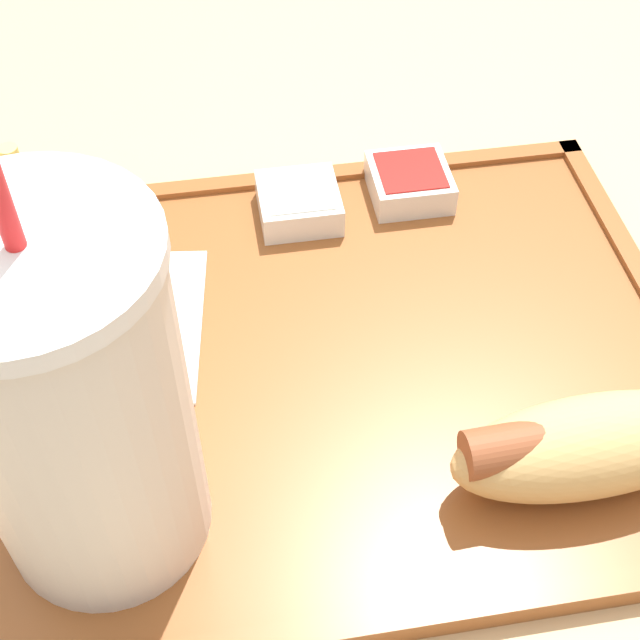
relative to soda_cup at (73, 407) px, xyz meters
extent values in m
cube|color=tan|center=(-0.14, -0.11, -0.48)|extent=(1.33, 0.96, 0.77)
cube|color=brown|center=(-0.11, -0.08, -0.09)|extent=(0.40, 0.31, 0.01)
cube|color=brown|center=(-0.11, -0.23, -0.09)|extent=(0.40, 0.01, 0.00)
cube|color=brown|center=(-0.11, 0.07, -0.09)|extent=(0.40, 0.01, 0.00)
cube|color=white|center=(0.01, -0.12, -0.09)|extent=(0.14, 0.13, 0.00)
cylinder|color=silver|center=(0.00, 0.00, 0.00)|extent=(0.09, 0.09, 0.17)
cylinder|color=white|center=(0.00, 0.00, 0.08)|extent=(0.10, 0.10, 0.01)
cylinder|color=red|center=(0.00, 0.00, 0.10)|extent=(0.01, 0.01, 0.03)
ellipsoid|color=tan|center=(-0.22, 0.01, -0.06)|extent=(0.14, 0.05, 0.05)
cylinder|color=brown|center=(-0.22, 0.01, -0.05)|extent=(0.12, 0.03, 0.02)
cube|color=silver|center=(0.02, -0.12, -0.06)|extent=(0.07, 0.06, 0.06)
cylinder|color=#EACC60|center=(0.03, -0.14, -0.02)|extent=(0.01, 0.01, 0.09)
cylinder|color=#EACC60|center=(0.01, -0.11, -0.02)|extent=(0.01, 0.01, 0.08)
cylinder|color=#EACC60|center=(0.04, -0.11, -0.03)|extent=(0.02, 0.02, 0.07)
cylinder|color=#EACC60|center=(0.01, -0.14, -0.03)|extent=(0.01, 0.01, 0.06)
cylinder|color=#EACC60|center=(0.04, -0.13, -0.03)|extent=(0.01, 0.02, 0.07)
cube|color=silver|center=(-0.12, -0.19, -0.08)|extent=(0.05, 0.05, 0.02)
cube|color=white|center=(-0.12, -0.19, -0.07)|extent=(0.04, 0.04, 0.00)
cube|color=silver|center=(-0.19, -0.20, -0.08)|extent=(0.05, 0.05, 0.02)
cube|color=#B21914|center=(-0.19, -0.20, -0.07)|extent=(0.04, 0.04, 0.00)
camera|label=1|loc=(-0.06, 0.22, 0.28)|focal=50.00mm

